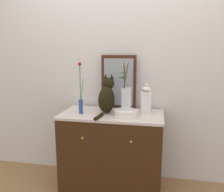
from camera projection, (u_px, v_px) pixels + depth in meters
ground_plane at (112, 186)px, 2.53m from camera, size 6.00×6.00×0.00m
wall_back at (118, 64)px, 2.61m from camera, size 4.40×0.08×2.60m
sideboard at (112, 151)px, 2.45m from camera, size 1.04×0.55×0.82m
mirror_leaning at (119, 82)px, 2.55m from camera, size 0.38×0.03×0.58m
cat_sitting at (107, 97)px, 2.38m from camera, size 0.19×0.43×0.39m
vase_slim_green at (81, 99)px, 2.34m from camera, size 0.06×0.04×0.52m
bowl_porcelain at (126, 113)px, 2.25m from camera, size 0.23×0.23×0.07m
vase_glass_clear at (126, 97)px, 2.22m from camera, size 0.14×0.18×0.45m
jar_lidded_porcelain at (146, 100)px, 2.35m from camera, size 0.10×0.10×0.30m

